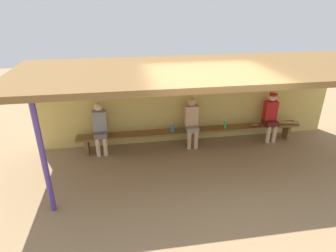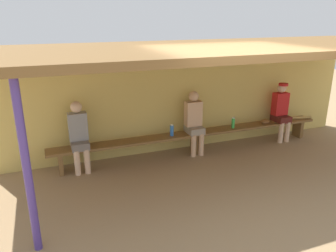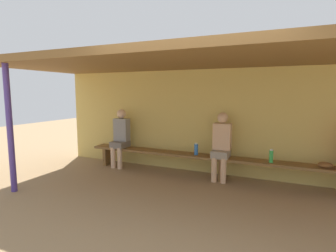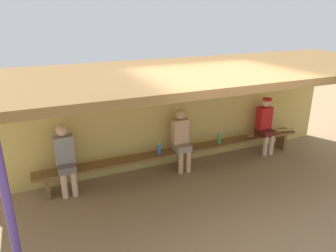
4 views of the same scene
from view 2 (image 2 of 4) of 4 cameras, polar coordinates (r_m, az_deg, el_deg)
The scene contains 12 objects.
ground_plane at distance 5.99m, azimuth 10.99°, elevation -9.90°, with size 24.00×24.00×0.00m, color #9E7F59.
back_wall at distance 7.25m, azimuth 3.26°, elevation 4.81°, with size 8.00×0.20×2.20m, color #D8BC60.
dugout_roof at distance 5.91m, azimuth 8.74°, elevation 12.91°, with size 8.00×2.80×0.12m, color brown.
support_post at distance 4.25m, azimuth -23.01°, elevation -6.96°, with size 0.10×0.10×2.20m, color #4C388C.
bench at distance 7.07m, azimuth 4.64°, elevation -1.63°, with size 6.00×0.36×0.46m.
player_in_white at distance 8.12m, azimuth 18.83°, elevation 2.76°, with size 0.34×0.42×1.34m.
player_rightmost at distance 6.95m, azimuth 4.51°, elevation 1.00°, with size 0.34×0.42×1.34m.
player_shirtless_tan at distance 6.35m, azimuth -15.04°, elevation -1.32°, with size 0.34×0.42×1.34m.
water_bottle_orange at distance 6.79m, azimuth 0.66°, elevation -0.75°, with size 0.08×0.08×0.24m.
water_bottle_blue at distance 7.38m, azimuth 11.10°, elevation 0.51°, with size 0.07×0.07×0.24m.
baseball_glove_tan at distance 7.90m, azimuth 16.26°, elevation 0.76°, with size 0.24×0.17×0.09m, color brown.
baseball_bat at distance 8.44m, azimuth 20.75°, elevation 1.32°, with size 0.07×0.07×0.87m, color tan.
Camera 2 is at (-2.90, -4.42, 2.83)m, focal length 35.57 mm.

